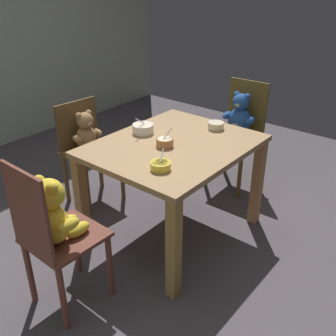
{
  "coord_description": "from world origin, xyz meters",
  "views": [
    {
      "loc": [
        -1.93,
        -1.52,
        1.8
      ],
      "look_at": [
        0.0,
        0.05,
        0.53
      ],
      "focal_mm": 41.99,
      "sensor_mm": 36.0,
      "label": 1
    }
  ],
  "objects": [
    {
      "name": "porridge_bowl_cream_near_right",
      "position": [
        0.41,
        -0.07,
        0.76
      ],
      "size": [
        0.12,
        0.12,
        0.05
      ],
      "color": "beige",
      "rests_on": "dining_table"
    },
    {
      "name": "porridge_bowl_white_far_center",
      "position": [
        0.01,
        0.29,
        0.77
      ],
      "size": [
        0.16,
        0.15,
        0.14
      ],
      "color": "white",
      "rests_on": "dining_table"
    },
    {
      "name": "porridge_bowl_yellow_near_left",
      "position": [
        -0.35,
        -0.18,
        0.76
      ],
      "size": [
        0.13,
        0.12,
        0.11
      ],
      "color": "yellow",
      "rests_on": "dining_table"
    },
    {
      "name": "ground_plane",
      "position": [
        0.0,
        0.0,
        -0.02
      ],
      "size": [
        5.2,
        5.2,
        0.04
      ],
      "color": "#4C454B"
    },
    {
      "name": "teddy_chair_near_left",
      "position": [
        -0.96,
        0.06,
        0.58
      ],
      "size": [
        0.4,
        0.38,
        0.95
      ],
      "rotation": [
        0.0,
        0.0,
        -0.01
      ],
      "color": "brown",
      "rests_on": "ground_plane"
    },
    {
      "name": "porridge_bowl_terracotta_center",
      "position": [
        -0.07,
        0.02,
        0.76
      ],
      "size": [
        0.13,
        0.12,
        0.11
      ],
      "color": "#B77647",
      "rests_on": "dining_table"
    },
    {
      "name": "dining_table",
      "position": [
        0.0,
        0.0,
        0.62
      ],
      "size": [
        1.12,
        0.91,
        0.73
      ],
      "color": "#98754B",
      "rests_on": "ground_plane"
    },
    {
      "name": "teddy_chair_far_center",
      "position": [
        -0.05,
        0.86,
        0.53
      ],
      "size": [
        0.45,
        0.39,
        0.85
      ],
      "rotation": [
        0.0,
        0.0,
        -1.64
      ],
      "color": "brown",
      "rests_on": "ground_plane"
    },
    {
      "name": "teddy_chair_near_right",
      "position": [
        0.96,
        0.04,
        0.57
      ],
      "size": [
        0.4,
        0.4,
        0.94
      ],
      "rotation": [
        0.0,
        0.0,
        3.15
      ],
      "color": "brown",
      "rests_on": "ground_plane"
    }
  ]
}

